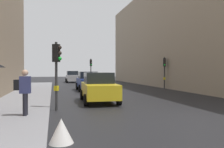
% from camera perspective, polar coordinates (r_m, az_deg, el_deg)
% --- Properties ---
extents(ground_plane, '(120.00, 120.00, 0.00)m').
position_cam_1_polar(ground_plane, '(9.96, 20.24, -10.15)').
color(ground_plane, black).
extents(sidewalk_kerb, '(3.07, 40.00, 0.16)m').
position_cam_1_polar(sidewalk_kerb, '(14.27, -21.07, -6.46)').
color(sidewalk_kerb, gray).
rests_on(sidewalk_kerb, ground).
extents(building_facade_right, '(12.00, 35.24, 12.02)m').
position_cam_1_polar(building_facade_right, '(29.86, 21.47, 8.81)').
color(building_facade_right, gray).
rests_on(building_facade_right, ground).
extents(traffic_light_far_median, '(0.25, 0.43, 3.36)m').
position_cam_1_polar(traffic_light_far_median, '(29.88, -5.20, 1.76)').
color(traffic_light_far_median, '#2D2D2D').
rests_on(traffic_light_far_median, ground).
extents(traffic_light_near_right, '(0.44, 0.37, 3.23)m').
position_cam_1_polar(traffic_light_near_right, '(11.26, -13.42, 2.57)').
color(traffic_light_near_right, '#2D2D2D').
rests_on(traffic_light_near_right, ground).
extents(traffic_light_mid_street, '(0.33, 0.45, 3.21)m').
position_cam_1_polar(traffic_light_mid_street, '(24.10, 12.74, 1.68)').
color(traffic_light_mid_street, '#2D2D2D').
rests_on(traffic_light_mid_street, ground).
extents(car_blue_van, '(2.05, 4.21, 1.76)m').
position_cam_1_polar(car_blue_van, '(21.91, -5.92, -1.73)').
color(car_blue_van, navy).
rests_on(car_blue_van, ground).
extents(car_silver_hatchback, '(2.03, 4.21, 1.76)m').
position_cam_1_polar(car_silver_hatchback, '(36.60, -9.70, -0.65)').
color(car_silver_hatchback, '#BCBCC1').
rests_on(car_silver_hatchback, ground).
extents(car_yellow_taxi, '(2.17, 4.28, 1.76)m').
position_cam_1_polar(car_yellow_taxi, '(13.89, -3.25, -3.29)').
color(car_yellow_taxi, yellow).
rests_on(car_yellow_taxi, ground).
extents(pedestrian_with_grey_backpack, '(0.62, 0.36, 1.77)m').
position_cam_1_polar(pedestrian_with_grey_backpack, '(9.61, -20.79, -3.56)').
color(pedestrian_with_grey_backpack, black).
rests_on(pedestrian_with_grey_backpack, sidewalk_kerb).
extents(warning_sign_triangle, '(0.64, 0.64, 0.65)m').
position_cam_1_polar(warning_sign_triangle, '(6.37, -12.34, -13.47)').
color(warning_sign_triangle, silver).
rests_on(warning_sign_triangle, ground).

